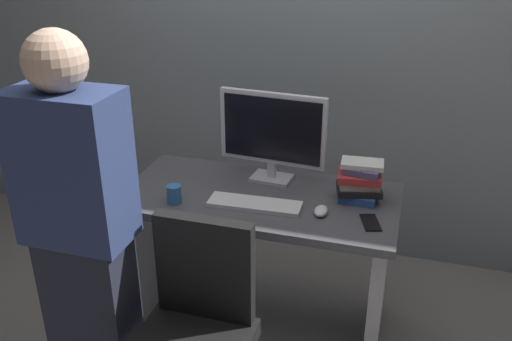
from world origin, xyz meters
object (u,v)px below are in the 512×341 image
person_at_desk (82,239)px  cell_phone (370,222)px  desk (259,238)px  book_stack (360,181)px  monitor (272,132)px  keyboard (255,204)px  cup_near_keyboard (174,194)px  mouse (321,211)px

person_at_desk → cell_phone: (1.04, 0.58, -0.08)m
desk → book_stack: (0.46, 0.09, 0.34)m
monitor → keyboard: 0.39m
monitor → cup_near_keyboard: bearing=-134.7°
keyboard → book_stack: 0.50m
person_at_desk → book_stack: size_ratio=7.14×
keyboard → cell_phone: (0.53, -0.01, -0.01)m
keyboard → book_stack: size_ratio=1.87×
monitor → cup_near_keyboard: (-0.37, -0.37, -0.21)m
mouse → monitor: bearing=136.7°
desk → keyboard: keyboard is taller
book_stack → cell_phone: size_ratio=1.59×
monitor → keyboard: bearing=-90.0°
mouse → cup_near_keyboard: size_ratio=1.15×
mouse → person_at_desk: bearing=-143.9°
cup_near_keyboard → book_stack: size_ratio=0.38×
mouse → book_stack: (0.14, 0.20, 0.08)m
monitor → mouse: size_ratio=5.41×
keyboard → book_stack: (0.45, 0.21, 0.08)m
desk → mouse: mouse is taller
desk → book_stack: book_stack is taller
desk → book_stack: size_ratio=5.77×
monitor → mouse: (0.31, -0.29, -0.24)m
monitor → book_stack: (0.45, -0.09, -0.16)m
cup_near_keyboard → desk: bearing=28.0°
keyboard → cup_near_keyboard: 0.38m
desk → cup_near_keyboard: cup_near_keyboard is taller
monitor → mouse: 0.48m
person_at_desk → mouse: person_at_desk is taller
person_at_desk → book_stack: person_at_desk is taller
keyboard → book_stack: book_stack is taller
mouse → cup_near_keyboard: (-0.68, -0.08, 0.03)m
monitor → cell_phone: (0.53, -0.31, -0.25)m
monitor → keyboard: size_ratio=1.26×
cup_near_keyboard → keyboard: bearing=11.3°
monitor → book_stack: 0.49m
mouse → cup_near_keyboard: cup_near_keyboard is taller
cup_near_keyboard → cell_phone: (0.90, 0.07, -0.04)m
cup_near_keyboard → book_stack: bearing=18.9°
person_at_desk → cup_near_keyboard: (0.15, 0.52, -0.04)m
book_stack → keyboard: bearing=-155.4°
person_at_desk → keyboard: person_at_desk is taller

